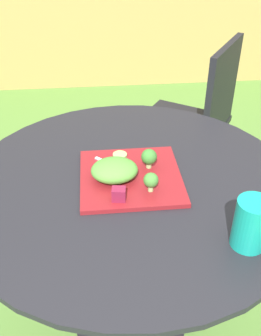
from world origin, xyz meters
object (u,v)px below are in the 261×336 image
(patio_chair, at_px, (197,114))
(drinking_glass, at_px, (251,226))
(salad_plate, at_px, (130,177))
(fork, at_px, (118,168))

(patio_chair, xyz_separation_m, drinking_glass, (-0.17, -1.12, 0.28))
(salad_plate, height_order, drinking_glass, drinking_glass)
(salad_plate, relative_size, drinking_glass, 2.30)
(drinking_glass, relative_size, fork, 1.07)
(drinking_glass, height_order, fork, drinking_glass)
(patio_chair, distance_m, drinking_glass, 1.16)
(patio_chair, bearing_deg, salad_plate, -117.52)
(salad_plate, height_order, fork, fork)
(fork, bearing_deg, salad_plate, -46.11)
(drinking_glass, bearing_deg, salad_plate, 131.25)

